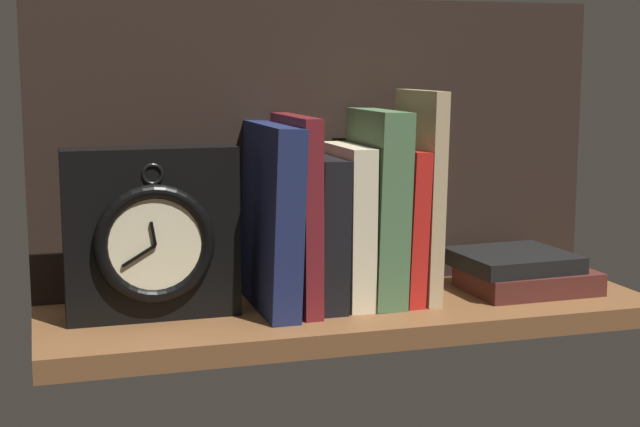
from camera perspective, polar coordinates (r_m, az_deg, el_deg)
ground_plane at (r=110.92cm, az=1.91°, el=-6.16°), size 71.78×22.51×2.50cm
back_panel at (r=117.59cm, az=0.27°, el=4.19°), size 71.78×1.20×35.75cm
book_navy_bierce at (r=107.32cm, az=-2.99°, el=-0.22°), size 4.13×16.98×21.26cm
book_maroon_dawkins at (r=107.99cm, az=-1.47°, el=0.10°), size 2.11×15.43×22.10cm
book_black_skeptic at (r=109.19cm, az=0.01°, el=-1.06°), size 3.52×13.20×17.42cm
book_cream_twain at (r=110.09cm, az=1.67°, el=-0.66°), size 3.01×12.59×18.58cm
book_green_romantic at (r=110.97cm, az=3.44°, el=0.45°), size 4.34×13.18×22.66cm
book_red_requiem at (r=112.46cm, az=4.94°, el=-0.62°), size 2.69×12.46×18.11cm
book_tan_shortstories at (r=112.77cm, az=5.99°, el=1.14°), size 2.18×12.50×24.85cm
framed_clock at (r=104.41cm, az=-10.15°, el=-1.29°), size 18.92×6.10×18.92cm
book_stack_side at (r=119.68cm, az=12.06°, el=-3.44°), size 16.33×13.37×4.75cm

